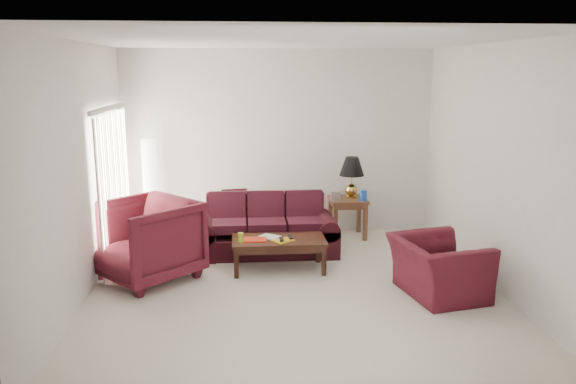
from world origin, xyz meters
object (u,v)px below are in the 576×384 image
object	(u,v)px
floor_lamp	(151,190)
sofa	(267,226)
end_table	(347,218)
coffee_table	(279,254)
armchair_left	(146,240)
armchair_right	(438,268)

from	to	relation	value
floor_lamp	sofa	bearing A→B (deg)	-23.90
end_table	coffee_table	xyz separation A→B (m)	(-1.22, -1.46, -0.10)
end_table	armchair_left	xyz separation A→B (m)	(-2.96, -1.66, 0.21)
armchair_right	coffee_table	size ratio (longest dim) A/B	0.85
coffee_table	armchair_left	bearing A→B (deg)	-165.35
floor_lamp	armchair_left	size ratio (longest dim) A/B	1.42
coffee_table	sofa	bearing A→B (deg)	108.44
sofa	armchair_right	distance (m)	2.65
floor_lamp	armchair_left	xyz separation A→B (m)	(0.18, -1.71, -0.30)
end_table	floor_lamp	xyz separation A→B (m)	(-3.13, 0.05, 0.50)
floor_lamp	coffee_table	size ratio (longest dim) A/B	1.31
sofa	end_table	distance (m)	1.55
end_table	armchair_right	xyz separation A→B (m)	(0.62, -2.49, 0.02)
armchair_left	floor_lamp	bearing A→B (deg)	142.77
armchair_right	end_table	bearing A→B (deg)	2.65
end_table	floor_lamp	size ratio (longest dim) A/B	0.39
armchair_right	coffee_table	bearing A→B (deg)	49.38
end_table	armchair_left	bearing A→B (deg)	-150.74
armchair_right	floor_lamp	bearing A→B (deg)	44.48
armchair_left	end_table	bearing A→B (deg)	76.17
sofa	armchair_right	bearing A→B (deg)	-35.61
sofa	armchair_left	bearing A→B (deg)	-144.18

